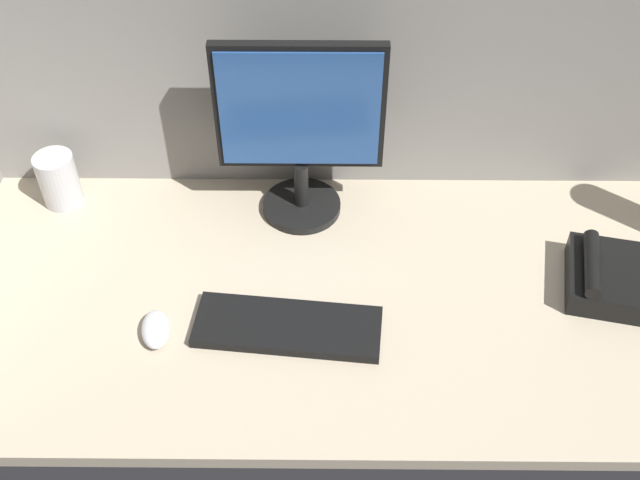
# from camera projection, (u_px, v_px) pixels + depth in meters

# --- Properties ---
(ground_plane) EXTENTS (1.80, 0.80, 0.03)m
(ground_plane) POSITION_uv_depth(u_px,v_px,m) (356.00, 292.00, 1.62)
(ground_plane) COLOR tan
(cubicle_wall_back) EXTENTS (1.80, 0.05, 0.62)m
(cubicle_wall_back) POSITION_uv_depth(u_px,v_px,m) (357.00, 63.00, 1.66)
(cubicle_wall_back) COLOR gray
(cubicle_wall_back) RESTS_ON ground_plane
(monitor) EXTENTS (0.36, 0.18, 0.43)m
(monitor) POSITION_uv_depth(u_px,v_px,m) (300.00, 126.00, 1.63)
(monitor) COLOR black
(monitor) RESTS_ON ground_plane
(keyboard) EXTENTS (0.38, 0.17, 0.02)m
(keyboard) POSITION_uv_depth(u_px,v_px,m) (288.00, 327.00, 1.53)
(keyboard) COLOR black
(keyboard) RESTS_ON ground_plane
(mouse) EXTENTS (0.07, 0.10, 0.03)m
(mouse) POSITION_uv_depth(u_px,v_px,m) (156.00, 329.00, 1.51)
(mouse) COLOR silver
(mouse) RESTS_ON ground_plane
(mug_steel) EXTENTS (0.09, 0.09, 0.13)m
(mug_steel) POSITION_uv_depth(u_px,v_px,m) (59.00, 179.00, 1.76)
(mug_steel) COLOR #B2B2B7
(mug_steel) RESTS_ON ground_plane
(desk_phone) EXTENTS (0.21, 0.22, 0.09)m
(desk_phone) POSITION_uv_depth(u_px,v_px,m) (608.00, 277.00, 1.59)
(desk_phone) COLOR black
(desk_phone) RESTS_ON ground_plane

